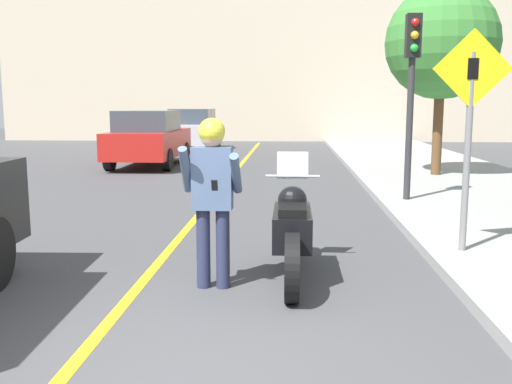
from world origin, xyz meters
The scene contains 10 objects.
ground_plane centered at (0.00, 0.00, 0.00)m, with size 80.00×80.00×0.00m, color #424244.
road_center_line centered at (-0.60, 6.00, 0.00)m, with size 0.12×36.00×0.01m.
building_backdrop centered at (0.00, 26.00, 4.59)m, with size 28.00×1.20×9.18m.
motorcycle centered at (0.98, 2.37, 0.52)m, with size 0.62×2.22×1.32m.
person_biker centered at (0.18, 1.96, 1.06)m, with size 0.59×0.47×1.73m.
crossing_sign centered at (3.03, 3.16, 1.69)m, with size 0.91×0.08×2.59m.
traffic_light centered at (3.10, 6.89, 2.45)m, with size 0.26×0.30×3.31m.
street_tree centered at (4.58, 10.75, 3.33)m, with size 2.73×2.73×4.58m.
parked_car_red centered at (-3.33, 13.38, 0.86)m, with size 1.88×4.20×1.68m.
parked_car_silver centered at (-3.05, 19.59, 0.86)m, with size 1.88×4.20×1.68m.
Camera 1 is at (0.96, -3.65, 1.87)m, focal length 40.00 mm.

